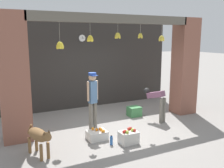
# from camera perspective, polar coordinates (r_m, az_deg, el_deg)

# --- Properties ---
(ground_plane) EXTENTS (60.00, 60.00, 0.00)m
(ground_plane) POSITION_cam_1_polar(r_m,az_deg,el_deg) (7.41, 1.26, -9.76)
(ground_plane) COLOR gray
(shop_back_wall) EXTENTS (6.72, 0.12, 3.20)m
(shop_back_wall) POSITION_cam_1_polar(r_m,az_deg,el_deg) (9.27, -5.80, 4.53)
(shop_back_wall) COLOR #2D2B28
(shop_back_wall) RESTS_ON ground_plane
(shop_pillar_left) EXTENTS (0.70, 0.60, 3.20)m
(shop_pillar_left) POSITION_cam_1_polar(r_m,az_deg,el_deg) (6.55, -21.55, 1.26)
(shop_pillar_left) COLOR brown
(shop_pillar_left) RESTS_ON ground_plane
(shop_pillar_right) EXTENTS (0.70, 0.60, 3.20)m
(shop_pillar_right) POSITION_cam_1_polar(r_m,az_deg,el_deg) (8.81, 16.26, 3.84)
(shop_pillar_right) COLOR brown
(shop_pillar_right) RESTS_ON ground_plane
(storefront_awning) EXTENTS (4.82, 0.28, 0.93)m
(storefront_awning) POSITION_cam_1_polar(r_m,az_deg,el_deg) (7.06, 0.80, 14.36)
(storefront_awning) COLOR #5B564C
(dog) EXTENTS (0.48, 0.97, 0.69)m
(dog) POSITION_cam_1_polar(r_m,az_deg,el_deg) (5.76, -16.34, -11.37)
(dog) COLOR brown
(dog) RESTS_ON ground_plane
(shopkeeper) EXTENTS (0.34, 0.28, 1.65)m
(shopkeeper) POSITION_cam_1_polar(r_m,az_deg,el_deg) (6.85, -4.45, -3.01)
(shopkeeper) COLOR #6B665B
(shopkeeper) RESTS_ON ground_plane
(worker_stooping) EXTENTS (0.42, 0.75, 1.00)m
(worker_stooping) POSITION_cam_1_polar(r_m,az_deg,el_deg) (7.84, 10.30, -3.72)
(worker_stooping) COLOR #6B665B
(worker_stooping) RESTS_ON ground_plane
(fruit_crate_oranges) EXTENTS (0.49, 0.40, 0.30)m
(fruit_crate_oranges) POSITION_cam_1_polar(r_m,az_deg,el_deg) (6.54, -3.44, -11.51)
(fruit_crate_oranges) COLOR silver
(fruit_crate_oranges) RESTS_ON ground_plane
(fruit_crate_apples) EXTENTS (0.44, 0.33, 0.37)m
(fruit_crate_apples) POSITION_cam_1_polar(r_m,az_deg,el_deg) (6.30, 3.80, -11.95)
(fruit_crate_apples) COLOR silver
(fruit_crate_apples) RESTS_ON ground_plane
(produce_box_green) EXTENTS (0.41, 0.36, 0.32)m
(produce_box_green) POSITION_cam_1_polar(r_m,az_deg,el_deg) (8.36, 5.10, -6.25)
(produce_box_green) COLOR #42844C
(produce_box_green) RESTS_ON ground_plane
(water_bottle) EXTENTS (0.07, 0.07, 0.24)m
(water_bottle) POSITION_cam_1_polar(r_m,az_deg,el_deg) (6.22, -0.15, -12.77)
(water_bottle) COLOR #2D60AD
(water_bottle) RESTS_ON ground_plane
(wall_clock) EXTENTS (0.26, 0.03, 0.26)m
(wall_clock) POSITION_cam_1_polar(r_m,az_deg,el_deg) (9.08, -6.86, 10.37)
(wall_clock) COLOR black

